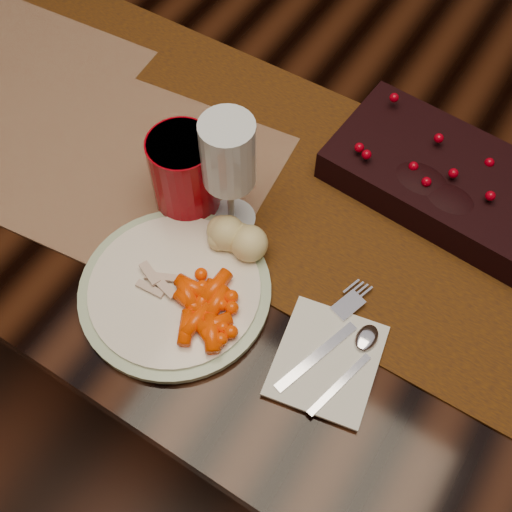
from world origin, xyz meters
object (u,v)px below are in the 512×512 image
Objects in this scene: red_cup at (184,174)px; dining_table at (314,272)px; baby_carrots at (198,305)px; wine_glass at (229,177)px; turkey_shreds at (156,280)px; mashed_potatoes at (230,242)px; placemat_main at (118,165)px; dinner_plate at (175,290)px; centerpiece at (453,179)px; napkin at (327,360)px.

dining_table is at bearing 55.63° from red_cup.
baby_carrots is at bearing -92.59° from dining_table.
dining_table is at bearing 71.21° from wine_glass.
turkey_shreds is 0.32× the size of wine_glass.
mashed_potatoes is 0.69× the size of red_cup.
placemat_main is at bearing -178.81° from red_cup.
dining_table is at bearing 75.95° from turkey_shreds.
red_cup reaches higher than dinner_plate.
mashed_potatoes is at bearing -128.45° from centerpiece.
baby_carrots is at bearing 179.33° from napkin.
red_cup is 0.08m from wine_glass.
baby_carrots is at bearing -50.15° from red_cup.
baby_carrots is 0.19m from red_cup.
centerpiece is 0.41m from baby_carrots.
dinner_plate is 0.10m from mashed_potatoes.
dinner_plate is 1.78× the size of napkin.
dinner_plate is 0.03m from turkey_shreds.
centerpiece is at bearing 53.32° from turkey_shreds.
red_cup is (-0.13, -0.19, 0.44)m from dining_table.
wine_glass is (0.02, 0.15, 0.07)m from turkey_shreds.
turkey_shreds is at bearing -121.18° from mashed_potatoes.
placemat_main reaches higher than dining_table.
turkey_shreds is (-0.06, -0.09, -0.02)m from mashed_potatoes.
turkey_shreds is 0.50× the size of red_cup.
napkin is (0.19, -0.06, -0.04)m from mashed_potatoes.
dinner_plate is at bearing -88.81° from wine_glass.
mashed_potatoes reaches higher than dining_table.
mashed_potatoes is at bearing -17.13° from placemat_main.
placemat_main is 0.22m from wine_glass.
baby_carrots is at bearing -35.77° from placemat_main.
napkin is at bearing -20.76° from placemat_main.
napkin is (0.24, 0.03, -0.02)m from turkey_shreds.
dining_table is 17.67× the size of baby_carrots.
napkin is at bearing 6.02° from dinner_plate.
placemat_main is 7.21× the size of turkey_shreds.
red_cup is (-0.11, 0.05, 0.02)m from mashed_potatoes.
mashed_potatoes reaches higher than placemat_main.
dinner_plate is at bearing -110.88° from mashed_potatoes.
dinner_plate is (0.20, -0.13, 0.01)m from placemat_main.
baby_carrots is 0.52× the size of wine_glass.
centerpiece is 0.42m from dinner_plate.
turkey_shreds is at bearing -126.68° from centerpiece.
wine_glass is at bearing -3.22° from placemat_main.
turkey_shreds is 0.15m from red_cup.
placemat_main is at bearing -153.81° from centerpiece.
dinner_plate reaches higher than placemat_main.
wine_glass reaches higher than napkin.
centerpiece is at bearing 51.55° from mashed_potatoes.
centerpiece is 0.44m from turkey_shreds.
dining_table is at bearing -173.41° from centerpiece.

